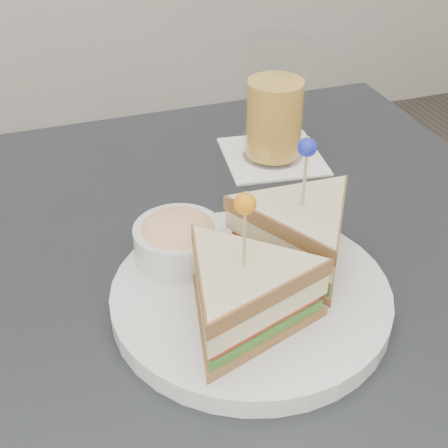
% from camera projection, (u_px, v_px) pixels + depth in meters
% --- Properties ---
extents(table, '(0.80, 0.80, 0.75)m').
position_uv_depth(table, '(218.00, 322.00, 0.70)').
color(table, black).
rests_on(table, ground).
extents(plate_meal, '(0.33, 0.32, 0.16)m').
position_uv_depth(plate_meal, '(258.00, 267.00, 0.59)').
color(plate_meal, silver).
rests_on(plate_meal, table).
extents(drink_set, '(0.14, 0.14, 0.17)m').
position_uv_depth(drink_set, '(275.00, 108.00, 0.81)').
color(drink_set, white).
rests_on(drink_set, table).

